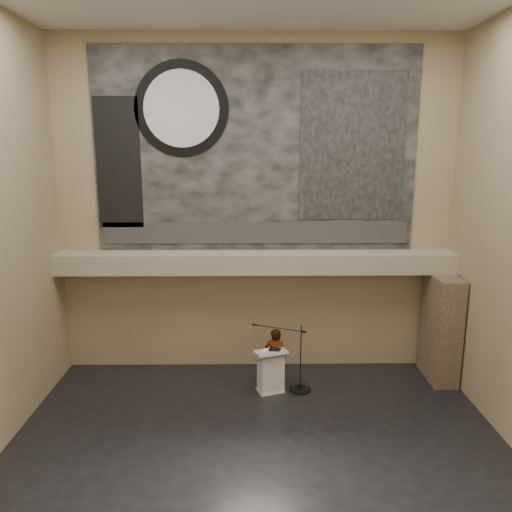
{
  "coord_description": "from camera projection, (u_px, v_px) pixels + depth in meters",
  "views": [
    {
      "loc": [
        -0.15,
        -8.65,
        5.82
      ],
      "look_at": [
        0.0,
        3.2,
        3.2
      ],
      "focal_mm": 35.0,
      "sensor_mm": 36.0,
      "label": 1
    }
  ],
  "objects": [
    {
      "name": "binder",
      "position": [
        275.0,
        350.0,
        11.77
      ],
      "size": [
        0.32,
        0.28,
        0.04
      ],
      "primitive_type": "cube",
      "rotation": [
        0.0,
        0.0,
        -0.3
      ],
      "color": "black",
      "rests_on": "lectern"
    },
    {
      "name": "wall_front",
      "position": [
        265.0,
        310.0,
        4.88
      ],
      "size": [
        10.0,
        0.02,
        8.5
      ],
      "primitive_type": "cube",
      "color": "#8F795B",
      "rests_on": "floor"
    },
    {
      "name": "papers",
      "position": [
        267.0,
        351.0,
        11.75
      ],
      "size": [
        0.26,
        0.31,
        0.0
      ],
      "primitive_type": "cube",
      "rotation": [
        0.0,
        0.0,
        -0.26
      ],
      "color": "white",
      "rests_on": "lectern"
    },
    {
      "name": "sprinkler_left",
      "position": [
        192.0,
        274.0,
        12.57
      ],
      "size": [
        0.04,
        0.04,
        0.06
      ],
      "primitive_type": "cylinder",
      "color": "#B2893D",
      "rests_on": "soffit"
    },
    {
      "name": "banner_clock_face",
      "position": [
        181.0,
        109.0,
        12.05
      ],
      "size": [
        1.84,
        0.02,
        1.84
      ],
      "primitive_type": "cylinder",
      "rotation": [
        1.57,
        0.0,
        0.0
      ],
      "color": "silver",
      "rests_on": "banner"
    },
    {
      "name": "lectern",
      "position": [
        271.0,
        372.0,
        11.88
      ],
      "size": [
        0.84,
        0.71,
        1.13
      ],
      "rotation": [
        0.0,
        0.0,
        0.33
      ],
      "color": "silver",
      "rests_on": "floor"
    },
    {
      "name": "floor",
      "position": [
        258.0,
        452.0,
        9.7
      ],
      "size": [
        10.0,
        10.0,
        0.0
      ],
      "primitive_type": "plane",
      "color": "black",
      "rests_on": "ground"
    },
    {
      "name": "wall_back",
      "position": [
        256.0,
        209.0,
        12.69
      ],
      "size": [
        10.0,
        0.02,
        8.5
      ],
      "primitive_type": "cube",
      "color": "#8F795B",
      "rests_on": "floor"
    },
    {
      "name": "banner",
      "position": [
        256.0,
        151.0,
        12.35
      ],
      "size": [
        8.0,
        0.05,
        5.0
      ],
      "primitive_type": "cube",
      "color": "black",
      "rests_on": "wall_back"
    },
    {
      "name": "banner_text_strip",
      "position": [
        256.0,
        233.0,
        12.75
      ],
      "size": [
        7.76,
        0.02,
        0.55
      ],
      "primitive_type": "cube",
      "color": "#2A2A2A",
      "rests_on": "banner"
    },
    {
      "name": "soffit",
      "position": [
        256.0,
        262.0,
        12.58
      ],
      "size": [
        10.0,
        0.8,
        0.5
      ],
      "primitive_type": "cube",
      "color": "gray",
      "rests_on": "wall_back"
    },
    {
      "name": "mic_stand",
      "position": [
        298.0,
        380.0,
        12.12
      ],
      "size": [
        1.43,
        0.75,
        1.67
      ],
      "rotation": [
        0.0,
        0.0,
        -0.39
      ],
      "color": "black",
      "rests_on": "floor"
    },
    {
      "name": "sprinkler_right",
      "position": [
        331.0,
        273.0,
        12.62
      ],
      "size": [
        0.04,
        0.04,
        0.06
      ],
      "primitive_type": "cylinder",
      "color": "#B2893D",
      "rests_on": "soffit"
    },
    {
      "name": "banner_building_print",
      "position": [
        353.0,
        147.0,
        12.32
      ],
      "size": [
        2.6,
        0.02,
        3.6
      ],
      "primitive_type": "cube",
      "color": "black",
      "rests_on": "banner"
    },
    {
      "name": "speaker_person",
      "position": [
        275.0,
        358.0,
        12.19
      ],
      "size": [
        0.61,
        0.46,
        1.51
      ],
      "primitive_type": "imported",
      "rotation": [
        0.0,
        0.0,
        2.94
      ],
      "color": "white",
      "rests_on": "floor"
    },
    {
      "name": "banner_brick_print",
      "position": [
        118.0,
        163.0,
        12.33
      ],
      "size": [
        1.1,
        0.02,
        3.2
      ],
      "primitive_type": "cube",
      "color": "black",
      "rests_on": "banner"
    },
    {
      "name": "stone_pier",
      "position": [
        441.0,
        328.0,
        12.54
      ],
      "size": [
        0.6,
        1.4,
        2.7
      ],
      "primitive_type": "cube",
      "color": "#46382B",
      "rests_on": "floor"
    },
    {
      "name": "banner_clock_rim",
      "position": [
        181.0,
        109.0,
        12.07
      ],
      "size": [
        2.3,
        0.02,
        2.3
      ],
      "primitive_type": "cylinder",
      "rotation": [
        1.57,
        0.0,
        0.0
      ],
      "color": "black",
      "rests_on": "banner"
    }
  ]
}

